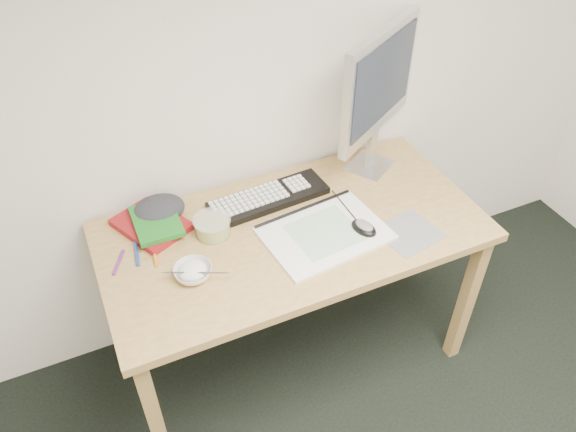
# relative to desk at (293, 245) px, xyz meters

# --- Properties ---
(desk) EXTENTS (1.40, 0.70, 0.75)m
(desk) POSITION_rel_desk_xyz_m (0.00, 0.00, 0.00)
(desk) COLOR tan
(desk) RESTS_ON ground
(mousepad) EXTENTS (0.24, 0.22, 0.00)m
(mousepad) POSITION_rel_desk_xyz_m (0.37, -0.20, 0.08)
(mousepad) COLOR slate
(mousepad) RESTS_ON desk
(sketchpad) EXTENTS (0.46, 0.35, 0.01)m
(sketchpad) POSITION_rel_desk_xyz_m (0.09, -0.08, 0.09)
(sketchpad) COLOR white
(sketchpad) RESTS_ON desk
(keyboard) EXTENTS (0.48, 0.18, 0.03)m
(keyboard) POSITION_rel_desk_xyz_m (-0.02, 0.18, 0.10)
(keyboard) COLOR black
(keyboard) RESTS_ON desk
(monitor) EXTENTS (0.45, 0.29, 0.59)m
(monitor) POSITION_rel_desk_xyz_m (0.45, 0.22, 0.45)
(monitor) COLOR silver
(monitor) RESTS_ON desk
(mouse) EXTENTS (0.09, 0.12, 0.04)m
(mouse) POSITION_rel_desk_xyz_m (0.22, -0.12, 0.11)
(mouse) COLOR black
(mouse) RESTS_ON sketchpad
(rice_bowl) EXTENTS (0.14, 0.14, 0.04)m
(rice_bowl) POSITION_rel_desk_xyz_m (-0.40, -0.08, 0.10)
(rice_bowl) COLOR white
(rice_bowl) RESTS_ON desk
(chopsticks) EXTENTS (0.20, 0.10, 0.02)m
(chopsticks) POSITION_rel_desk_xyz_m (-0.40, -0.11, 0.12)
(chopsticks) COLOR silver
(chopsticks) RESTS_ON rice_bowl
(fruit_tub) EXTENTS (0.17, 0.17, 0.07)m
(fruit_tub) POSITION_rel_desk_xyz_m (-0.28, 0.10, 0.12)
(fruit_tub) COLOR #DBC84D
(fruit_tub) RESTS_ON desk
(book_red) EXTENTS (0.28, 0.31, 0.03)m
(book_red) POSITION_rel_desk_xyz_m (-0.47, 0.22, 0.10)
(book_red) COLOR maroon
(book_red) RESTS_ON desk
(book_green) EXTENTS (0.16, 0.22, 0.02)m
(book_green) POSITION_rel_desk_xyz_m (-0.45, 0.20, 0.12)
(book_green) COLOR #1B6D1E
(book_green) RESTS_ON book_red
(cloth_lump) EXTENTS (0.16, 0.13, 0.07)m
(cloth_lump) POSITION_rel_desk_xyz_m (-0.43, 0.27, 0.12)
(cloth_lump) COLOR #292D31
(cloth_lump) RESTS_ON desk
(pencil_pink) EXTENTS (0.15, 0.06, 0.01)m
(pencil_pink) POSITION_rel_desk_xyz_m (0.00, 0.06, 0.09)
(pencil_pink) COLOR pink
(pencil_pink) RESTS_ON desk
(pencil_tan) EXTENTS (0.19, 0.06, 0.01)m
(pencil_tan) POSITION_rel_desk_xyz_m (0.02, 0.01, 0.09)
(pencil_tan) COLOR tan
(pencil_tan) RESTS_ON desk
(pencil_black) EXTENTS (0.18, 0.01, 0.01)m
(pencil_black) POSITION_rel_desk_xyz_m (0.12, 0.02, 0.09)
(pencil_black) COLOR black
(pencil_black) RESTS_ON desk
(marker_blue) EXTENTS (0.03, 0.14, 0.01)m
(marker_blue) POSITION_rel_desk_xyz_m (-0.55, 0.11, 0.09)
(marker_blue) COLOR #1C429A
(marker_blue) RESTS_ON desk
(marker_orange) EXTENTS (0.03, 0.13, 0.01)m
(marker_orange) POSITION_rel_desk_xyz_m (-0.50, 0.08, 0.09)
(marker_orange) COLOR orange
(marker_orange) RESTS_ON desk
(marker_purple) EXTENTS (0.06, 0.11, 0.01)m
(marker_purple) POSITION_rel_desk_xyz_m (-0.62, 0.08, 0.09)
(marker_purple) COLOR #63217C
(marker_purple) RESTS_ON desk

